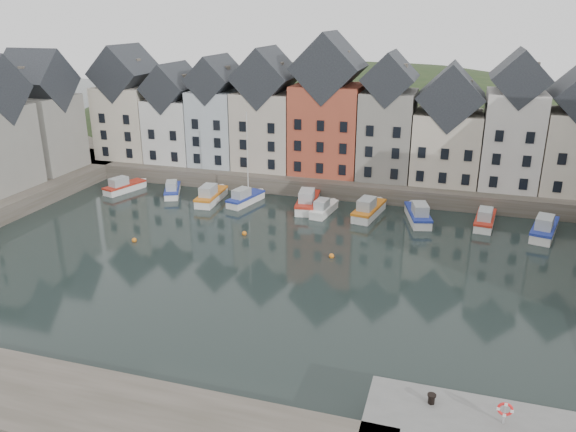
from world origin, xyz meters
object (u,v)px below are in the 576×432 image
at_px(mooring_bollard, 432,398).
at_px(boat_a, 124,187).
at_px(life_ring_post, 505,410).
at_px(boat_d, 245,198).

bearing_deg(mooring_bollard, boat_a, 140.15).
bearing_deg(boat_a, life_ring_post, -20.51).
bearing_deg(mooring_bollard, boat_d, 125.14).
distance_m(boat_a, boat_d, 16.78).
relative_size(boat_a, life_ring_post, 4.67).
height_order(boat_a, life_ring_post, life_ring_post).
distance_m(boat_d, mooring_bollard, 41.66).
xyz_separation_m(mooring_bollard, life_ring_post, (3.62, -0.57, 0.55)).
relative_size(boat_d, mooring_bollard, 20.07).
xyz_separation_m(boat_a, life_ring_post, (44.36, -34.57, 2.20)).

